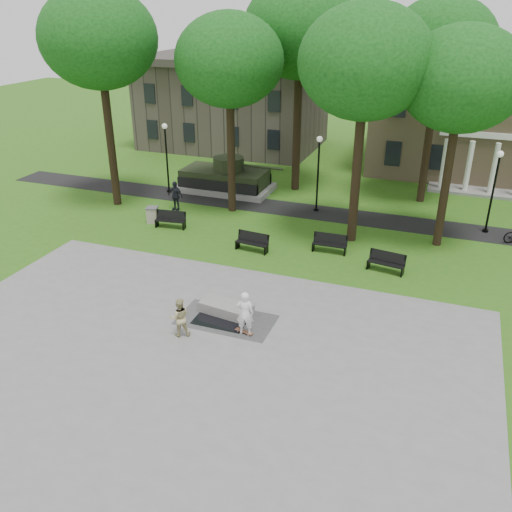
{
  "coord_description": "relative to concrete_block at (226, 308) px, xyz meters",
  "views": [
    {
      "loc": [
        8.2,
        -19.2,
        12.02
      ],
      "look_at": [
        0.33,
        1.87,
        1.4
      ],
      "focal_mm": 38.0,
      "sensor_mm": 36.0,
      "label": 1
    }
  ],
  "objects": [
    {
      "name": "tree_5",
      "position": [
        6.4,
        17.62,
        9.42
      ],
      "size": [
        6.4,
        6.4,
        12.44
      ],
      "color": "black",
      "rests_on": "ground"
    },
    {
      "name": "tree_1",
      "position": [
        -4.6,
        11.62,
        8.71
      ],
      "size": [
        6.2,
        6.2,
        11.63
      ],
      "color": "black",
      "rests_on": "ground"
    },
    {
      "name": "tree_3",
      "position": [
        7.9,
        10.62,
        8.35
      ],
      "size": [
        6.0,
        6.0,
        11.19
      ],
      "color": "black",
      "rests_on": "ground"
    },
    {
      "name": "lamp_mid",
      "position": [
        0.4,
        13.42,
        2.55
      ],
      "size": [
        0.36,
        0.36,
        4.73
      ],
      "color": "black",
      "rests_on": "ground"
    },
    {
      "name": "tank_monument",
      "position": [
        -6.56,
        15.12,
        0.61
      ],
      "size": [
        7.45,
        3.4,
        2.4
      ],
      "color": "gray",
      "rests_on": "ground"
    },
    {
      "name": "plaza",
      "position": [
        -0.1,
        -3.88,
        -0.23
      ],
      "size": [
        22.0,
        16.0,
        0.02
      ],
      "primitive_type": "cube",
      "color": "gray",
      "rests_on": "ground"
    },
    {
      "name": "footpath",
      "position": [
        -0.1,
        13.12,
        -0.24
      ],
      "size": [
        44.0,
        2.6,
        0.01
      ],
      "primitive_type": "cube",
      "color": "black",
      "rests_on": "ground"
    },
    {
      "name": "tree_0",
      "position": [
        -12.1,
        10.12,
        9.78
      ],
      "size": [
        6.8,
        6.8,
        12.97
      ],
      "color": "black",
      "rests_on": "ground"
    },
    {
      "name": "puddle",
      "position": [
        0.02,
        -0.72,
        -0.22
      ],
      "size": [
        2.2,
        1.2,
        0.0
      ],
      "primitive_type": "cube",
      "color": "black",
      "rests_on": "plaza"
    },
    {
      "name": "building_left",
      "position": [
        -11.1,
        27.62,
        3.35
      ],
      "size": [
        15.0,
        10.0,
        7.2
      ],
      "primitive_type": "cube",
      "color": "#4C443D",
      "rests_on": "ground"
    },
    {
      "name": "ground",
      "position": [
        -0.1,
        1.12,
        -0.24
      ],
      "size": [
        120.0,
        120.0,
        0.0
      ],
      "primitive_type": "plane",
      "color": "#2A5D15",
      "rests_on": "ground"
    },
    {
      "name": "skateboarder",
      "position": [
        1.33,
        -1.19,
        0.71
      ],
      "size": [
        0.77,
        0.6,
        1.87
      ],
      "primitive_type": "imported",
      "rotation": [
        0.0,
        0.0,
        3.39
      ],
      "color": "white",
      "rests_on": "plaza"
    },
    {
      "name": "lamp_left",
      "position": [
        -10.1,
        13.42,
        2.55
      ],
      "size": [
        0.36,
        0.36,
        4.73
      ],
      "color": "black",
      "rests_on": "ground"
    },
    {
      "name": "lamp_right",
      "position": [
        10.4,
        13.42,
        2.55
      ],
      "size": [
        0.36,
        0.36,
        4.73
      ],
      "color": "black",
      "rests_on": "ground"
    },
    {
      "name": "tree_2",
      "position": [
        3.4,
        9.62,
        9.07
      ],
      "size": [
        6.6,
        6.6,
        12.16
      ],
      "color": "black",
      "rests_on": "ground"
    },
    {
      "name": "pedestrian_walker",
      "position": [
        -7.96,
        10.43,
        0.7
      ],
      "size": [
        1.17,
        0.65,
        1.89
      ],
      "primitive_type": "imported",
      "rotation": [
        0.0,
        0.0,
        -0.18
      ],
      "color": "black",
      "rests_on": "ground"
    },
    {
      "name": "park_bench_1",
      "position": [
        -1.24,
        6.37,
        0.28
      ],
      "size": [
        1.84,
        0.71,
        1.0
      ],
      "rotation": [
        0.0,
        0.0,
        -0.1
      ],
      "color": "black",
      "rests_on": "ground"
    },
    {
      "name": "park_bench_3",
      "position": [
        5.75,
        6.37,
        0.28
      ],
      "size": [
        1.85,
        0.81,
        1.0
      ],
      "rotation": [
        0.0,
        0.0,
        -0.16
      ],
      "color": "black",
      "rests_on": "ground"
    },
    {
      "name": "friend_watching",
      "position": [
        -1.03,
        -2.19,
        0.59
      ],
      "size": [
        0.99,
        0.93,
        1.62
      ],
      "primitive_type": "imported",
      "rotation": [
        0.0,
        0.0,
        3.67
      ],
      "color": "tan",
      "rests_on": "plaza"
    },
    {
      "name": "park_bench_2",
      "position": [
        2.65,
        7.61,
        0.28
      ],
      "size": [
        1.81,
        0.56,
        1.0
      ],
      "rotation": [
        0.0,
        0.0,
        0.02
      ],
      "color": "black",
      "rests_on": "ground"
    },
    {
      "name": "building_right",
      "position": [
        9.9,
        27.12,
        4.1
      ],
      "size": [
        17.0,
        12.0,
        8.6
      ],
      "color": "#9E8460",
      "rests_on": "ground"
    },
    {
      "name": "concrete_block",
      "position": [
        0.0,
        0.0,
        0.0
      ],
      "size": [
        2.32,
        1.29,
        0.45
      ],
      "primitive_type": "cube",
      "rotation": [
        0.0,
        0.0,
        -0.14
      ],
      "color": "gray",
      "rests_on": "plaza"
    },
    {
      "name": "trash_bin",
      "position": [
        -8.24,
        8.05,
        0.24
      ],
      "size": [
        0.8,
        0.8,
        0.96
      ],
      "rotation": [
        0.0,
        0.0,
        0.25
      ],
      "color": "#A39586",
      "rests_on": "ground"
    },
    {
      "name": "skateboard",
      "position": [
        1.27,
        -1.16,
        -0.19
      ],
      "size": [
        0.81,
        0.37,
        0.07
      ],
      "primitive_type": "cube",
      "rotation": [
        0.0,
        0.0,
        -0.23
      ],
      "color": "brown",
      "rests_on": "plaza"
    },
    {
      "name": "park_bench_0",
      "position": [
        -6.83,
        7.73,
        0.28
      ],
      "size": [
        1.84,
        0.74,
        1.0
      ],
      "rotation": [
        0.0,
        0.0,
        0.12
      ],
      "color": "black",
      "rests_on": "ground"
    },
    {
      "name": "tree_4",
      "position": [
        -2.1,
        17.12,
        10.15
      ],
      "size": [
        7.2,
        7.2,
        13.5
      ],
      "color": "black",
      "rests_on": "ground"
    }
  ]
}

